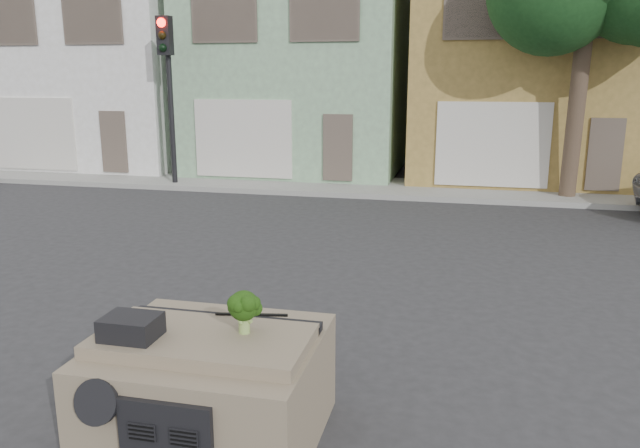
% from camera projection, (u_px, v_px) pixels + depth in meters
% --- Properties ---
extents(ground_plane, '(120.00, 120.00, 0.00)m').
position_uv_depth(ground_plane, '(296.00, 320.00, 8.81)').
color(ground_plane, '#303033').
rests_on(ground_plane, ground).
extents(sidewalk, '(40.00, 3.00, 0.15)m').
position_uv_depth(sidewalk, '(388.00, 188.00, 18.74)').
color(sidewalk, gray).
rests_on(sidewalk, ground).
extents(townhouse_white, '(7.20, 8.20, 7.55)m').
position_uv_depth(townhouse_white, '(119.00, 65.00, 24.09)').
color(townhouse_white, white).
rests_on(townhouse_white, ground).
extents(townhouse_mint, '(7.20, 8.20, 7.55)m').
position_uv_depth(townhouse_mint, '(307.00, 64.00, 22.44)').
color(townhouse_mint, '#88B089').
rests_on(townhouse_mint, ground).
extents(townhouse_tan, '(7.20, 8.20, 7.55)m').
position_uv_depth(townhouse_tan, '(525.00, 63.00, 20.78)').
color(townhouse_tan, olive).
rests_on(townhouse_tan, ground).
extents(traffic_signal, '(0.40, 0.40, 5.10)m').
position_uv_depth(traffic_signal, '(169.00, 104.00, 18.65)').
color(traffic_signal, black).
rests_on(traffic_signal, ground).
extents(tree_near, '(4.40, 4.00, 8.50)m').
position_uv_depth(tree_near, '(583.00, 40.00, 16.00)').
color(tree_near, '#173D18').
rests_on(tree_near, ground).
extents(car_dashboard, '(2.00, 1.80, 1.12)m').
position_uv_depth(car_dashboard, '(211.00, 384.00, 5.83)').
color(car_dashboard, '#7C6D57').
rests_on(car_dashboard, ground).
extents(instrument_hump, '(0.48, 0.38, 0.20)m').
position_uv_depth(instrument_hump, '(131.00, 327.00, 5.48)').
color(instrument_hump, black).
rests_on(instrument_hump, car_dashboard).
extents(wiper_arm, '(0.69, 0.15, 0.02)m').
position_uv_depth(wiper_arm, '(252.00, 315.00, 6.00)').
color(wiper_arm, black).
rests_on(wiper_arm, car_dashboard).
extents(broccoli, '(0.46, 0.46, 0.40)m').
position_uv_depth(broccoli, '(244.00, 312.00, 5.56)').
color(broccoli, '#17330A').
rests_on(broccoli, car_dashboard).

